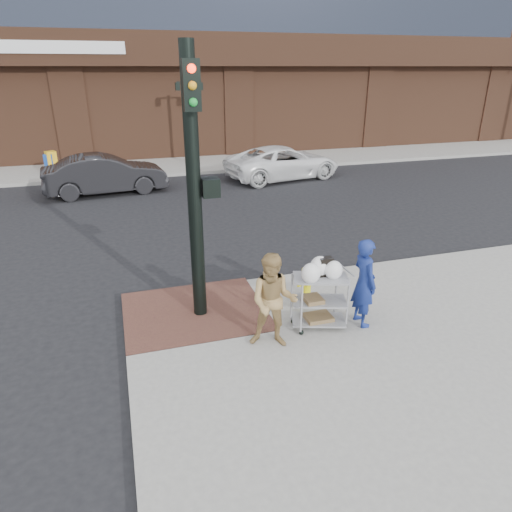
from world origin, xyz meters
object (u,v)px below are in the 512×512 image
object	(u,v)px
pedestrian_tan	(274,301)
sedan_dark	(105,174)
woman_blue	(364,283)
fire_hydrant	(306,284)
traffic_signal_pole	(195,182)
minivan_white	(283,162)
utility_cart	(320,296)
lamp_post	(191,113)

from	to	relation	value
pedestrian_tan	sedan_dark	size ratio (longest dim) A/B	0.37
woman_blue	pedestrian_tan	distance (m)	1.87
pedestrian_tan	fire_hydrant	size ratio (longest dim) A/B	2.06
traffic_signal_pole	woman_blue	size ratio (longest dim) A/B	2.91
sedan_dark	fire_hydrant	distance (m)	11.81
woman_blue	traffic_signal_pole	bearing A→B (deg)	65.01
minivan_white	utility_cart	world-z (taller)	utility_cart
pedestrian_tan	utility_cart	bearing A→B (deg)	41.72
woman_blue	utility_cart	size ratio (longest dim) A/B	1.25
traffic_signal_pole	lamp_post	bearing A→B (deg)	80.76
sedan_dark	fire_hydrant	xyz separation A→B (m)	(3.91, -11.15, -0.20)
utility_cart	lamp_post	bearing A→B (deg)	88.44
lamp_post	pedestrian_tan	world-z (taller)	lamp_post
pedestrian_tan	utility_cart	world-z (taller)	pedestrian_tan
woman_blue	utility_cart	bearing A→B (deg)	78.42
minivan_white	utility_cart	xyz separation A→B (m)	(-3.89, -12.46, 0.04)
pedestrian_tan	utility_cart	size ratio (longest dim) A/B	1.26
minivan_white	woman_blue	bearing A→B (deg)	155.75
traffic_signal_pole	minivan_white	bearing A→B (deg)	62.42
utility_cart	minivan_white	bearing A→B (deg)	72.64
lamp_post	utility_cart	xyz separation A→B (m)	(-0.44, -16.34, -1.85)
minivan_white	pedestrian_tan	bearing A→B (deg)	148.39
lamp_post	woman_blue	size ratio (longest dim) A/B	2.33
fire_hydrant	pedestrian_tan	bearing A→B (deg)	-132.65
pedestrian_tan	fire_hydrant	xyz separation A→B (m)	(1.16, 1.26, -0.43)
traffic_signal_pole	pedestrian_tan	size ratio (longest dim) A/B	2.90
pedestrian_tan	fire_hydrant	bearing A→B (deg)	70.20
traffic_signal_pole	minivan_white	xyz separation A→B (m)	(5.93, 11.35, -2.10)
woman_blue	fire_hydrant	bearing A→B (deg)	32.32
lamp_post	traffic_signal_pole	size ratio (longest dim) A/B	0.80
traffic_signal_pole	woman_blue	world-z (taller)	traffic_signal_pole
lamp_post	woman_blue	world-z (taller)	lamp_post
utility_cart	pedestrian_tan	bearing A→B (deg)	-161.14
sedan_dark	lamp_post	bearing A→B (deg)	-50.73
lamp_post	fire_hydrant	size ratio (longest dim) A/B	4.77
woman_blue	minivan_white	distance (m)	12.98
minivan_white	utility_cart	bearing A→B (deg)	152.08
sedan_dark	traffic_signal_pole	bearing A→B (deg)	-177.01
lamp_post	woman_blue	distance (m)	16.57
woman_blue	sedan_dark	distance (m)	13.04
woman_blue	minivan_white	size ratio (longest dim) A/B	0.33
woman_blue	utility_cart	xyz separation A→B (m)	(-0.82, 0.15, -0.24)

